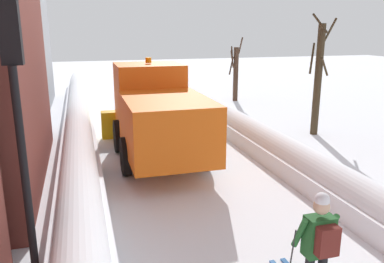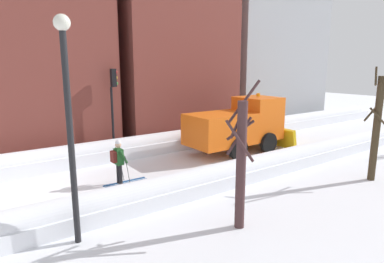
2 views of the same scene
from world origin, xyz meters
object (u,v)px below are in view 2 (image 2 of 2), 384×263
object	(u,v)px
plow_truck	(239,125)
traffic_light_pole	(113,96)
skier	(119,160)
street_lamp	(68,107)
bare_tree_near	(241,162)
bare_tree_mid	(377,127)

from	to	relation	value
plow_truck	traffic_light_pole	world-z (taller)	traffic_light_pole
skier	street_lamp	bearing A→B (deg)	-37.84
plow_truck	bare_tree_near	size ratio (longest dim) A/B	1.40
skier	traffic_light_pole	bearing A→B (deg)	158.94
skier	bare_tree_near	size ratio (longest dim) A/B	0.42
skier	bare_tree_mid	size ratio (longest dim) A/B	0.39
plow_truck	bare_tree_mid	xyz separation A→B (m)	(6.50, 1.30, 0.74)
street_lamp	bare_tree_mid	xyz separation A→B (m)	(2.11, 11.32, -1.41)
plow_truck	skier	distance (m)	7.42
bare_tree_mid	plow_truck	bearing A→B (deg)	-168.67
traffic_light_pole	street_lamp	xyz separation A→B (m)	(7.51, -4.24, 0.50)
bare_tree_near	bare_tree_mid	world-z (taller)	bare_tree_mid
street_lamp	bare_tree_near	xyz separation A→B (m)	(1.89, 4.09, -1.65)
skier	bare_tree_near	world-z (taller)	bare_tree_near
traffic_light_pole	bare_tree_mid	distance (m)	11.98
skier	traffic_light_pole	distance (m)	4.86
skier	bare_tree_near	xyz separation A→B (m)	(5.32, 1.42, 0.98)
plow_truck	street_lamp	size ratio (longest dim) A/B	1.03
street_lamp	bare_tree_mid	bearing A→B (deg)	79.45
bare_tree_mid	traffic_light_pole	bearing A→B (deg)	-143.67
street_lamp	bare_tree_mid	distance (m)	11.60
skier	bare_tree_near	distance (m)	5.60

